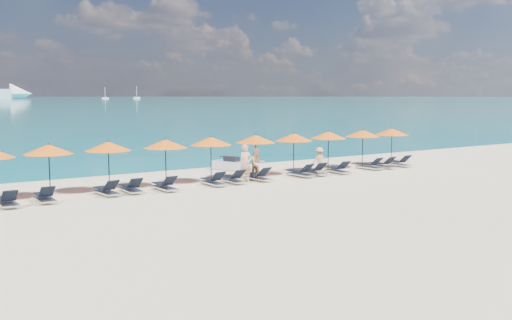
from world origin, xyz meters
TOP-DOWN VIEW (x-y plane):
  - ground at (0.00, 0.00)m, footprint 1400.00×1400.00m
  - sailboat_near at (188.25, 494.41)m, footprint 6.34×2.11m
  - sailboat_far at (156.60, 490.96)m, footprint 5.85×1.95m
  - jetski at (1.71, 8.37)m, footprint 1.46×2.28m
  - beachgoer_a at (-0.02, 3.89)m, footprint 0.70×0.47m
  - beachgoer_b at (1.00, 4.40)m, footprint 0.88×0.64m
  - beachgoer_c at (5.20, 4.51)m, footprint 1.00×0.65m
  - umbrella_1 at (-9.07, 5.21)m, footprint 2.10×2.10m
  - umbrella_2 at (-6.48, 5.21)m, footprint 2.10×2.10m
  - umbrella_3 at (-3.78, 5.03)m, footprint 2.10×2.10m
  - umbrella_4 at (-1.24, 5.21)m, footprint 2.10×2.10m
  - umbrella_5 at (1.37, 5.12)m, footprint 2.10×2.10m
  - umbrella_6 at (3.75, 4.96)m, footprint 2.10×2.10m
  - umbrella_7 at (6.42, 5.21)m, footprint 2.10×2.10m
  - umbrella_8 at (9.05, 5.15)m, footprint 2.10×2.10m
  - umbrella_9 at (11.57, 5.21)m, footprint 2.10×2.10m
  - lounger_1 at (-11.03, 3.74)m, footprint 0.63×1.70m
  - lounger_2 at (-9.61, 3.91)m, footprint 0.65×1.71m
  - lounger_3 at (-7.01, 4.06)m, footprint 0.78×1.75m
  - lounger_4 at (-5.90, 4.07)m, footprint 0.64×1.71m
  - lounger_5 at (-4.41, 3.80)m, footprint 0.67×1.72m
  - lounger_6 at (-1.90, 3.84)m, footprint 0.62×1.70m
  - lounger_7 at (-0.74, 3.91)m, footprint 0.66×1.71m
  - lounger_8 at (0.72, 3.95)m, footprint 0.79×1.75m
  - lounger_9 at (3.36, 3.86)m, footprint 0.73×1.74m
  - lounger_10 at (4.37, 3.92)m, footprint 0.73×1.74m
  - lounger_11 at (5.88, 3.74)m, footprint 0.77×1.75m
  - lounger_12 at (8.52, 3.98)m, footprint 0.68×1.72m
  - lounger_13 at (9.51, 3.94)m, footprint 0.72×1.73m
  - lounger_14 at (10.97, 4.01)m, footprint 0.73×1.74m

SIDE VIEW (x-z plane):
  - ground at x=0.00m, z-range 0.00..0.00m
  - lounger_1 at x=-11.03m, z-range -0.09..0.56m
  - lounger_2 at x=-9.61m, z-range -0.09..0.56m
  - lounger_3 at x=-7.01m, z-range -0.09..0.56m
  - lounger_4 at x=-5.90m, z-range -0.09..0.56m
  - lounger_5 at x=-4.41m, z-range -0.09..0.56m
  - lounger_6 at x=-1.90m, z-range -0.09..0.56m
  - lounger_7 at x=-0.74m, z-range -0.09..0.56m
  - lounger_8 at x=0.72m, z-range -0.09..0.56m
  - lounger_9 at x=3.36m, z-range -0.09..0.56m
  - lounger_10 at x=4.37m, z-range -0.09..0.56m
  - lounger_11 at x=5.88m, z-range -0.09..0.56m
  - lounger_12 at x=8.52m, z-range -0.09..0.56m
  - lounger_13 at x=9.51m, z-range -0.09..0.56m
  - lounger_14 at x=10.97m, z-range -0.09..0.56m
  - jetski at x=1.71m, z-range -0.07..0.69m
  - beachgoer_c at x=5.20m, z-range 0.00..1.42m
  - beachgoer_b at x=1.00m, z-range 0.00..1.63m
  - beachgoer_a at x=-0.02m, z-range 0.00..1.89m
  - sailboat_far at x=156.60m, z-range -4.26..6.46m
  - sailboat_near at x=188.25m, z-range -4.62..7.00m
  - umbrella_1 at x=-9.07m, z-range 0.88..3.16m
  - umbrella_2 at x=-6.48m, z-range 0.88..3.16m
  - umbrella_3 at x=-3.78m, z-range 0.88..3.16m
  - umbrella_4 at x=-1.24m, z-range 0.88..3.16m
  - umbrella_5 at x=1.37m, z-range 0.88..3.16m
  - umbrella_6 at x=3.75m, z-range 0.88..3.16m
  - umbrella_7 at x=6.42m, z-range 0.88..3.16m
  - umbrella_8 at x=9.05m, z-range 0.88..3.16m
  - umbrella_9 at x=11.57m, z-range 0.88..3.16m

